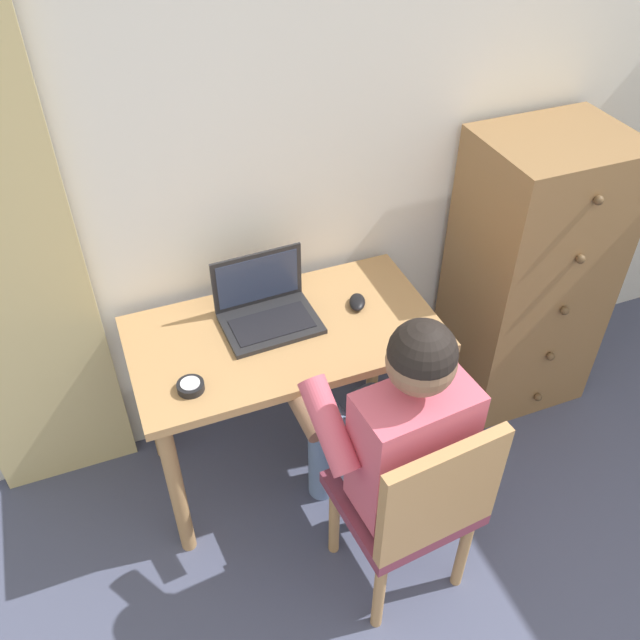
# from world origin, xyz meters

# --- Properties ---
(wall_back) EXTENTS (4.80, 0.05, 2.50)m
(wall_back) POSITION_xyz_m (0.00, 2.20, 1.25)
(wall_back) COLOR silver
(wall_back) RESTS_ON ground_plane
(desk) EXTENTS (1.11, 0.60, 0.74)m
(desk) POSITION_xyz_m (-0.41, 1.83, 0.62)
(desk) COLOR tan
(desk) RESTS_ON ground_plane
(dresser) EXTENTS (0.57, 0.50, 1.26)m
(dresser) POSITION_xyz_m (0.71, 1.91, 0.63)
(dresser) COLOR olive
(dresser) RESTS_ON ground_plane
(chair) EXTENTS (0.46, 0.44, 0.87)m
(chair) POSITION_xyz_m (-0.20, 1.16, 0.49)
(chair) COLOR brown
(chair) RESTS_ON ground_plane
(person_seated) EXTENTS (0.56, 0.61, 1.19)m
(person_seated) POSITION_xyz_m (-0.22, 1.34, 0.67)
(person_seated) COLOR #6B84AD
(person_seated) RESTS_ON ground_plane
(laptop) EXTENTS (0.35, 0.26, 0.24)m
(laptop) POSITION_xyz_m (-0.45, 1.92, 0.80)
(laptop) COLOR #232326
(laptop) RESTS_ON desk
(computer_mouse) EXTENTS (0.10, 0.12, 0.03)m
(computer_mouse) POSITION_xyz_m (-0.11, 1.87, 0.76)
(computer_mouse) COLOR black
(computer_mouse) RESTS_ON desk
(desk_clock) EXTENTS (0.09, 0.09, 0.03)m
(desk_clock) POSITION_xyz_m (-0.79, 1.67, 0.76)
(desk_clock) COLOR black
(desk_clock) RESTS_ON desk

